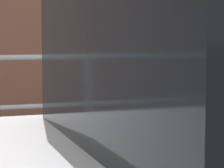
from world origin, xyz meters
name	(u,v)px	position (x,y,z in m)	size (l,w,h in m)	color
parking_meter	(70,77)	(0.34, 0.49, 1.23)	(0.16, 0.17, 1.52)	slate
pedestrian_at_meter	(145,81)	(0.95, 0.55, 1.18)	(0.64, 0.57, 1.77)	slate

